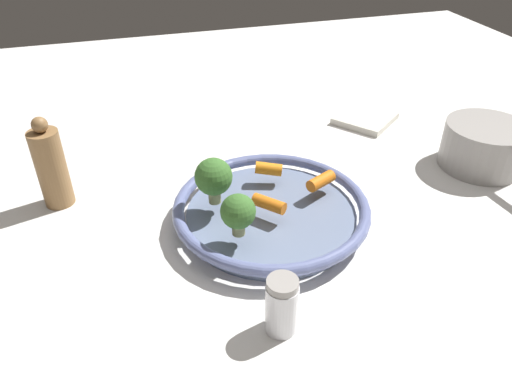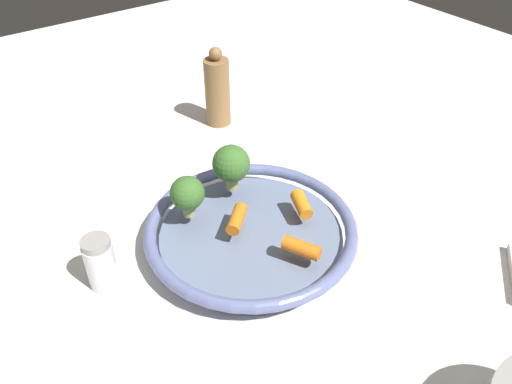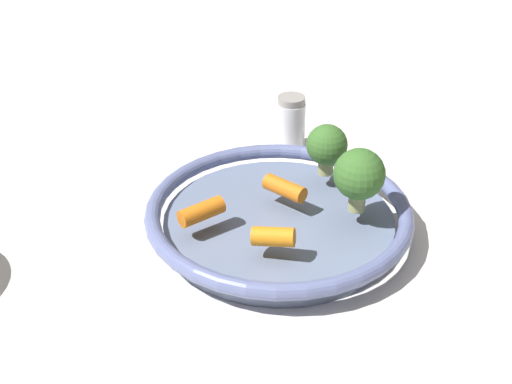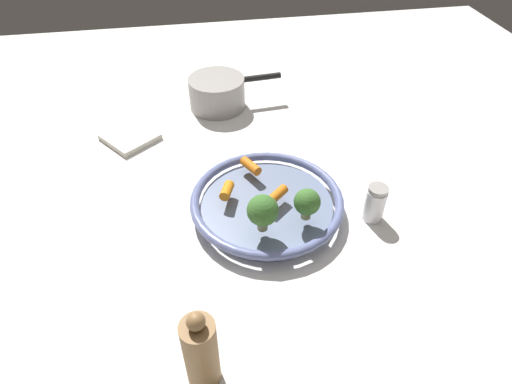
% 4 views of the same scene
% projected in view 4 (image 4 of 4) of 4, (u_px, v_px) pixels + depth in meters
% --- Properties ---
extents(ground_plane, '(2.09, 2.09, 0.00)m').
position_uv_depth(ground_plane, '(267.00, 211.00, 0.89)').
color(ground_plane, silver).
extents(serving_bowl, '(0.31, 0.31, 0.04)m').
position_uv_depth(serving_bowl, '(267.00, 204.00, 0.88)').
color(serving_bowl, slate).
rests_on(serving_bowl, ground_plane).
extents(baby_carrot_near_rim, '(0.06, 0.04, 0.02)m').
position_uv_depth(baby_carrot_near_rim, '(251.00, 166.00, 0.92)').
color(baby_carrot_near_rim, orange).
rests_on(baby_carrot_near_rim, serving_bowl).
extents(baby_carrot_left, '(0.05, 0.04, 0.02)m').
position_uv_depth(baby_carrot_left, '(227.00, 191.00, 0.86)').
color(baby_carrot_left, orange).
rests_on(baby_carrot_left, serving_bowl).
extents(baby_carrot_back, '(0.05, 0.05, 0.02)m').
position_uv_depth(baby_carrot_back, '(277.00, 195.00, 0.85)').
color(baby_carrot_back, orange).
rests_on(baby_carrot_back, serving_bowl).
extents(broccoli_floret_edge, '(0.05, 0.05, 0.06)m').
position_uv_depth(broccoli_floret_edge, '(307.00, 202.00, 0.80)').
color(broccoli_floret_edge, tan).
rests_on(broccoli_floret_edge, serving_bowl).
extents(broccoli_floret_large, '(0.06, 0.06, 0.07)m').
position_uv_depth(broccoli_floret_large, '(263.00, 211.00, 0.77)').
color(broccoli_floret_large, tan).
rests_on(broccoli_floret_large, serving_bowl).
extents(salt_shaker, '(0.04, 0.04, 0.08)m').
position_uv_depth(salt_shaker, '(375.00, 203.00, 0.85)').
color(salt_shaker, white).
rests_on(salt_shaker, ground_plane).
extents(pepper_mill, '(0.05, 0.05, 0.16)m').
position_uv_depth(pepper_mill, '(201.00, 352.00, 0.59)').
color(pepper_mill, olive).
rests_on(pepper_mill, ground_plane).
extents(saucepan, '(0.15, 0.25, 0.08)m').
position_uv_depth(saucepan, '(218.00, 93.00, 1.17)').
color(saucepan, '#9E9993').
rests_on(saucepan, ground_plane).
extents(dish_towel, '(0.16, 0.16, 0.01)m').
position_uv_depth(dish_towel, '(130.00, 137.00, 1.08)').
color(dish_towel, silver).
rests_on(dish_towel, ground_plane).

